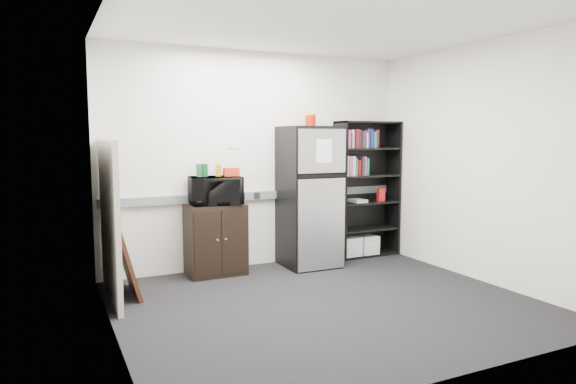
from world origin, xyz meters
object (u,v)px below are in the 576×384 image
object	(u,v)px
cubicle_partition	(110,220)
refrigerator	(309,197)
microwave	(215,190)
cabinet	(216,239)
bookshelf	(365,186)

from	to	relation	value
cubicle_partition	refrigerator	size ratio (longest dim) A/B	0.91
cubicle_partition	microwave	xyz separation A→B (m)	(1.24, 0.40, 0.20)
cabinet	cubicle_partition	bearing A→B (deg)	-161.24
microwave	refrigerator	xyz separation A→B (m)	(1.21, -0.06, -0.13)
microwave	refrigerator	size ratio (longest dim) A/B	0.33
microwave	refrigerator	distance (m)	1.22
cabinet	bookshelf	bearing A→B (deg)	1.73
cabinet	refrigerator	bearing A→B (deg)	-3.78
bookshelf	cubicle_partition	bearing A→B (deg)	-171.87
bookshelf	microwave	distance (m)	2.17
microwave	cabinet	bearing A→B (deg)	95.29
bookshelf	cubicle_partition	xyz separation A→B (m)	(-3.41, -0.49, -0.16)
cabinet	refrigerator	xyz separation A→B (m)	(1.21, -0.08, 0.46)
cubicle_partition	cabinet	world-z (taller)	cubicle_partition
microwave	refrigerator	bearing A→B (deg)	2.26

